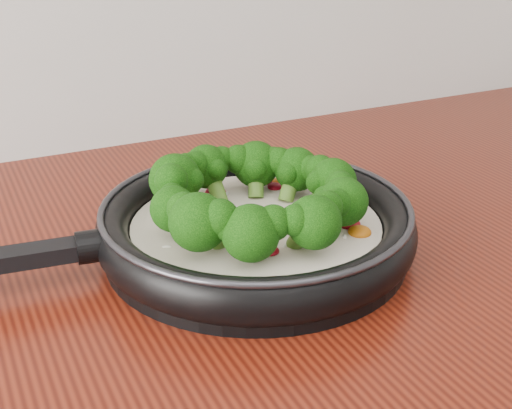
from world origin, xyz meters
name	(u,v)px	position (x,y,z in m)	size (l,w,h in m)	color
skillet	(253,220)	(0.05, 1.13, 0.93)	(0.49, 0.34, 0.09)	black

